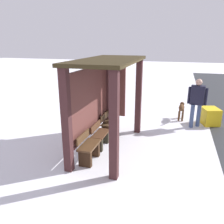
{
  "coord_description": "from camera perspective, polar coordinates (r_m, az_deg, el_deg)",
  "views": [
    {
      "loc": [
        -5.77,
        -1.82,
        2.99
      ],
      "look_at": [
        -0.01,
        -0.09,
        1.1
      ],
      "focal_mm": 36.44,
      "sensor_mm": 36.0,
      "label": 1
    }
  ],
  "objects": [
    {
      "name": "person_walking",
      "position": [
        8.54,
        20.58,
        3.03
      ],
      "size": [
        0.36,
        0.66,
        1.75
      ],
      "color": "black",
      "rests_on": "ground"
    },
    {
      "name": "bench_center_inside",
      "position": [
        6.71,
        -3.01,
        -6.3
      ],
      "size": [
        0.77,
        0.35,
        0.71
      ],
      "color": "#4C2E1C",
      "rests_on": "ground"
    },
    {
      "name": "bench_left_inside",
      "position": [
        5.96,
        -5.85,
        -9.31
      ],
      "size": [
        0.77,
        0.38,
        0.75
      ],
      "color": "#4D331D",
      "rests_on": "ground"
    },
    {
      "name": "grit_bin",
      "position": [
        9.24,
        23.35,
        -0.95
      ],
      "size": [
        0.83,
        0.74,
        0.62
      ],
      "primitive_type": "cube",
      "rotation": [
        0.0,
        0.0,
        0.3
      ],
      "color": "yellow",
      "rests_on": "ground"
    },
    {
      "name": "dog",
      "position": [
        9.37,
        17.06,
        0.88
      ],
      "size": [
        0.92,
        0.25,
        0.63
      ],
      "color": "#51341E",
      "rests_on": "ground"
    },
    {
      "name": "bench_right_inside",
      "position": [
        7.46,
        -0.75,
        -3.58
      ],
      "size": [
        0.77,
        0.38,
        0.75
      ],
      "color": "#412F1D",
      "rests_on": "ground"
    },
    {
      "name": "bus_shelter",
      "position": [
        6.34,
        -2.16,
        5.76
      ],
      "size": [
        3.19,
        1.44,
        2.55
      ],
      "color": "#3D2021",
      "rests_on": "ground"
    },
    {
      "name": "ground_plane",
      "position": [
        6.75,
        -0.69,
        -8.91
      ],
      "size": [
        60.0,
        60.0,
        0.0
      ],
      "primitive_type": "plane",
      "color": "silver"
    }
  ]
}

